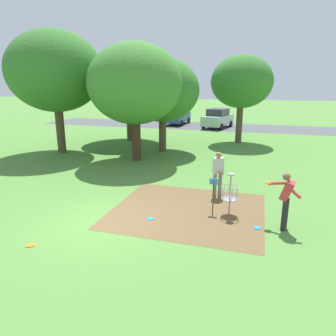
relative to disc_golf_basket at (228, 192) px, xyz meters
name	(u,v)px	position (x,y,z in m)	size (l,w,h in m)	color
ground_plane	(103,222)	(-3.60, -1.74, -0.75)	(160.00, 160.00, 0.00)	#518438
dirt_tee_pad	(188,210)	(-1.31, -0.06, -0.75)	(4.98, 4.51, 0.01)	brown
disc_golf_basket	(228,192)	(0.00, 0.00, 0.00)	(0.98, 0.58, 1.39)	#9E9EA3
player_foreground_watching	(286,197)	(1.69, -0.59, 0.23)	(1.00, 0.73, 1.71)	#232328
player_throwing	(218,171)	(-0.56, 1.63, 0.21)	(0.48, 0.45, 1.71)	slate
frisbee_near_basket	(151,219)	(-2.28, -1.07, -0.74)	(0.22, 0.22, 0.02)	#1E93DB
frisbee_by_tee	(31,245)	(-4.75, -3.55, -0.74)	(0.23, 0.23, 0.02)	orange
frisbee_mid_grass	(257,228)	(0.97, -0.77, -0.74)	(0.21, 0.21, 0.02)	#1E93DB
tree_near_left	(162,90)	(-5.03, 8.85, 3.00)	(4.50, 4.50, 5.68)	brown
tree_near_right	(135,84)	(-5.66, 6.06, 3.37)	(4.99, 4.99, 6.26)	#422D1E
tree_mid_left	(242,82)	(-0.64, 13.25, 3.50)	(4.27, 4.27, 6.10)	brown
tree_mid_center	(55,72)	(-10.91, 6.65, 4.07)	(5.52, 5.52, 7.19)	brown
tree_mid_right	(129,79)	(-8.49, 11.73, 3.69)	(5.45, 5.45, 6.77)	brown
parking_lot_strip	(214,127)	(-3.60, 21.44, -0.75)	(36.00, 6.00, 0.01)	#4C4C51
parked_car_leftmost	(177,115)	(-7.64, 22.15, 0.17)	(2.13, 4.28, 1.84)	#2D4784
parked_car_center_left	(218,118)	(-3.18, 20.67, 0.17)	(2.73, 4.50, 1.84)	#B2B7BC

